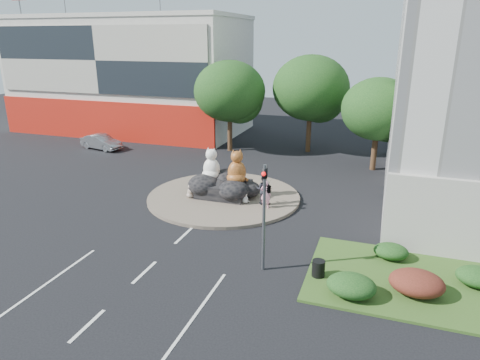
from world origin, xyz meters
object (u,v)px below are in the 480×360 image
(pedestrian_dark, at_px, (263,189))
(litter_bin, at_px, (318,268))
(cat_white, at_px, (211,164))
(kitten_calico, at_px, (191,190))
(cat_tabby, at_px, (237,166))
(parked_car, at_px, (101,142))
(kitten_white, at_px, (245,197))
(pedestrian_pink, at_px, (266,194))

(pedestrian_dark, relative_size, litter_bin, 2.59)
(cat_white, distance_m, kitten_calico, 2.25)
(cat_tabby, relative_size, kitten_calico, 2.38)
(pedestrian_dark, distance_m, parked_car, 20.74)
(parked_car, xyz_separation_m, litter_bin, (23.25, -16.43, -0.21))
(cat_white, xyz_separation_m, kitten_white, (2.73, -1.13, -1.64))
(kitten_calico, bearing_deg, kitten_white, 44.14)
(cat_white, height_order, parked_car, cat_white)
(cat_tabby, relative_size, pedestrian_dark, 1.20)
(kitten_white, bearing_deg, pedestrian_pink, -63.02)
(kitten_calico, height_order, kitten_white, kitten_calico)
(cat_tabby, height_order, pedestrian_dark, cat_tabby)
(cat_tabby, bearing_deg, cat_white, 144.60)
(cat_white, xyz_separation_m, parked_car, (-14.78, 8.18, -1.50))
(parked_car, bearing_deg, cat_white, -107.41)
(kitten_calico, distance_m, pedestrian_pink, 5.11)
(pedestrian_dark, xyz_separation_m, parked_car, (-18.63, 9.11, -0.45))
(cat_tabby, distance_m, kitten_white, 2.12)
(pedestrian_pink, relative_size, pedestrian_dark, 0.92)
(pedestrian_dark, height_order, litter_bin, pedestrian_dark)
(cat_white, bearing_deg, kitten_calico, -120.52)
(cat_white, height_order, kitten_calico, cat_white)
(pedestrian_dark, bearing_deg, kitten_white, 6.46)
(kitten_calico, distance_m, kitten_white, 3.68)
(litter_bin, bearing_deg, pedestrian_dark, 122.28)
(kitten_calico, height_order, litter_bin, kitten_calico)
(parked_car, bearing_deg, pedestrian_pink, -105.53)
(kitten_white, distance_m, parked_car, 19.83)
(cat_white, distance_m, cat_tabby, 1.86)
(pedestrian_pink, bearing_deg, cat_tabby, -27.77)
(pedestrian_pink, xyz_separation_m, pedestrian_dark, (-0.30, 0.57, 0.07))
(cat_tabby, height_order, kitten_white, cat_tabby)
(kitten_white, bearing_deg, kitten_calico, 135.19)
(cat_white, distance_m, parked_car, 16.96)
(cat_white, xyz_separation_m, cat_tabby, (1.85, -0.19, 0.04))
(kitten_white, distance_m, litter_bin, 9.14)
(pedestrian_pink, bearing_deg, parked_car, -25.31)
(cat_tabby, xyz_separation_m, parked_car, (-16.63, 8.37, -1.54))
(litter_bin, bearing_deg, cat_tabby, 129.44)
(cat_tabby, bearing_deg, pedestrian_pink, -58.98)
(kitten_calico, distance_m, litter_bin, 11.66)
(litter_bin, bearing_deg, parked_car, 144.76)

